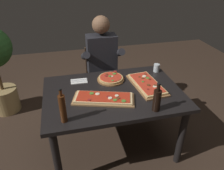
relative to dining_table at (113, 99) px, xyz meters
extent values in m
plane|color=#38281E|center=(0.00, 0.00, -0.64)|extent=(6.40, 6.40, 0.00)
cube|color=black|center=(0.00, 0.00, 0.08)|extent=(1.40, 0.96, 0.04)
cylinder|color=black|center=(-0.62, -0.40, -0.29)|extent=(0.07, 0.07, 0.70)
cylinder|color=black|center=(0.62, -0.40, -0.29)|extent=(0.07, 0.07, 0.70)
cylinder|color=black|center=(-0.62, 0.40, -0.29)|extent=(0.07, 0.07, 0.70)
cylinder|color=black|center=(0.62, 0.40, -0.29)|extent=(0.07, 0.07, 0.70)
cube|color=olive|center=(-0.13, -0.13, 0.10)|extent=(0.63, 0.39, 0.02)
cube|color=#E5C184|center=(-0.13, -0.13, 0.12)|extent=(0.58, 0.35, 0.02)
cube|color=#B72D19|center=(-0.13, -0.13, 0.13)|extent=(0.53, 0.32, 0.01)
cylinder|color=beige|center=(0.00, -0.15, 0.14)|extent=(0.04, 0.04, 0.00)
cylinder|color=beige|center=(-0.17, -0.07, 0.14)|extent=(0.02, 0.02, 0.01)
cylinder|color=#4C7F2D|center=(-0.23, -0.05, 0.14)|extent=(0.04, 0.04, 0.01)
cylinder|color=brown|center=(0.00, -0.19, 0.14)|extent=(0.04, 0.04, 0.01)
cylinder|color=#4C7F2D|center=(-0.03, -0.21, 0.14)|extent=(0.04, 0.04, 0.00)
cylinder|color=maroon|center=(-0.08, -0.14, 0.14)|extent=(0.03, 0.03, 0.00)
cylinder|color=#4C7F2D|center=(0.04, -0.25, 0.14)|extent=(0.04, 0.04, 0.01)
cylinder|color=maroon|center=(-0.27, -0.16, 0.14)|extent=(0.03, 0.03, 0.01)
cylinder|color=beige|center=(-0.17, -0.07, 0.14)|extent=(0.04, 0.04, 0.01)
cylinder|color=beige|center=(-0.07, -0.17, 0.14)|extent=(0.04, 0.04, 0.01)
cube|color=brown|center=(0.38, 0.03, 0.10)|extent=(0.31, 0.55, 0.02)
cube|color=#DBB270|center=(0.38, 0.03, 0.12)|extent=(0.28, 0.51, 0.02)
cube|color=red|center=(0.38, 0.03, 0.13)|extent=(0.24, 0.47, 0.01)
cylinder|color=#4C7F2D|center=(0.42, 0.12, 0.14)|extent=(0.04, 0.04, 0.00)
cylinder|color=brown|center=(0.34, 0.16, 0.14)|extent=(0.03, 0.03, 0.00)
cylinder|color=#4C7F2D|center=(0.34, 0.05, 0.14)|extent=(0.03, 0.03, 0.00)
cylinder|color=maroon|center=(0.34, -0.10, 0.14)|extent=(0.03, 0.03, 0.00)
cylinder|color=beige|center=(0.40, 0.16, 0.14)|extent=(0.04, 0.04, 0.01)
cylinder|color=beige|center=(0.42, -0.16, 0.14)|extent=(0.04, 0.04, 0.01)
cylinder|color=brown|center=(0.43, 0.21, 0.14)|extent=(0.02, 0.02, 0.01)
cylinder|color=brown|center=(0.37, 0.13, 0.14)|extent=(0.03, 0.03, 0.00)
cylinder|color=brown|center=(0.37, -0.03, 0.14)|extent=(0.04, 0.04, 0.01)
cylinder|color=brown|center=(0.44, -0.05, 0.14)|extent=(0.04, 0.04, 0.00)
cylinder|color=brown|center=(0.43, 0.09, 0.14)|extent=(0.03, 0.03, 0.01)
cylinder|color=beige|center=(0.42, -0.07, 0.14)|extent=(0.04, 0.04, 0.00)
cylinder|color=brown|center=(0.03, 0.24, 0.10)|extent=(0.30, 0.30, 0.02)
cylinder|color=tan|center=(0.03, 0.24, 0.12)|extent=(0.27, 0.27, 0.02)
cylinder|color=red|center=(0.03, 0.24, 0.13)|extent=(0.24, 0.24, 0.01)
cylinder|color=#4C7F2D|center=(0.03, 0.15, 0.14)|extent=(0.03, 0.03, 0.01)
cylinder|color=beige|center=(0.05, 0.25, 0.14)|extent=(0.03, 0.03, 0.00)
cylinder|color=brown|center=(0.00, 0.30, 0.14)|extent=(0.03, 0.03, 0.01)
cylinder|color=maroon|center=(0.11, 0.34, 0.14)|extent=(0.04, 0.04, 0.01)
cylinder|color=maroon|center=(-0.01, 0.27, 0.14)|extent=(0.04, 0.04, 0.00)
cylinder|color=#4C7F2D|center=(0.02, 0.25, 0.14)|extent=(0.03, 0.03, 0.01)
cylinder|color=#4C7F2D|center=(0.09, 0.30, 0.14)|extent=(0.04, 0.04, 0.01)
cylinder|color=black|center=(0.30, -0.39, 0.20)|extent=(0.07, 0.07, 0.20)
cylinder|color=black|center=(0.30, -0.39, 0.33)|extent=(0.03, 0.03, 0.06)
cylinder|color=black|center=(0.30, -0.39, 0.37)|extent=(0.03, 0.03, 0.01)
cylinder|color=#47230F|center=(-0.51, -0.36, 0.22)|extent=(0.06, 0.06, 0.25)
cylinder|color=#47230F|center=(-0.51, -0.36, 0.37)|extent=(0.02, 0.02, 0.05)
cylinder|color=black|center=(-0.51, -0.36, 0.41)|extent=(0.03, 0.03, 0.01)
cylinder|color=silver|center=(0.61, 0.33, 0.14)|extent=(0.07, 0.07, 0.09)
cylinder|color=silver|center=(0.61, 0.33, 0.11)|extent=(0.06, 0.06, 0.03)
cube|color=white|center=(-0.32, 0.29, 0.10)|extent=(0.18, 0.12, 0.01)
cube|color=silver|center=(-0.32, 0.27, 0.10)|extent=(0.17, 0.02, 0.00)
cube|color=silver|center=(-0.32, 0.31, 0.10)|extent=(0.17, 0.02, 0.00)
cube|color=#3D2B1E|center=(0.04, 0.78, -0.21)|extent=(0.44, 0.44, 0.04)
cube|color=#3D2B1E|center=(0.04, 0.98, 0.02)|extent=(0.40, 0.04, 0.42)
cylinder|color=#3D2B1E|center=(-0.15, 0.59, -0.44)|extent=(0.04, 0.04, 0.41)
cylinder|color=#3D2B1E|center=(0.23, 0.59, -0.44)|extent=(0.04, 0.04, 0.41)
cylinder|color=#3D2B1E|center=(-0.15, 0.97, -0.44)|extent=(0.04, 0.04, 0.41)
cylinder|color=#3D2B1E|center=(0.23, 0.97, -0.44)|extent=(0.04, 0.04, 0.41)
cylinder|color=#23232D|center=(-0.06, 0.60, -0.42)|extent=(0.11, 0.11, 0.45)
cylinder|color=#23232D|center=(0.14, 0.60, -0.42)|extent=(0.11, 0.11, 0.45)
cube|color=#23232D|center=(0.04, 0.68, -0.13)|extent=(0.34, 0.40, 0.12)
cube|color=#232328|center=(0.04, 0.78, 0.19)|extent=(0.38, 0.22, 0.52)
sphere|color=brown|center=(0.04, 0.78, 0.58)|extent=(0.22, 0.22, 0.22)
cylinder|color=#232328|center=(-0.18, 0.73, 0.21)|extent=(0.09, 0.31, 0.21)
cylinder|color=#232328|center=(0.26, 0.73, 0.21)|extent=(0.09, 0.31, 0.21)
cylinder|color=tan|center=(-1.33, 1.02, -0.47)|extent=(0.36, 0.36, 0.35)
camera|label=1|loc=(-0.45, -1.83, 1.28)|focal=34.78mm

